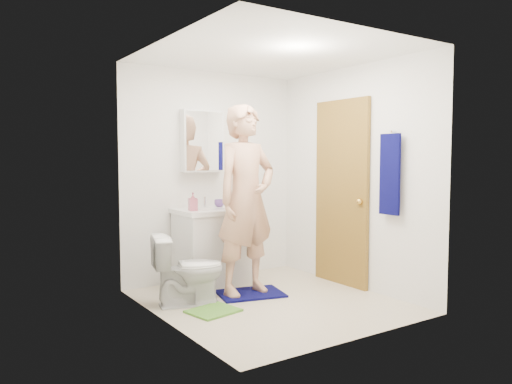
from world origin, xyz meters
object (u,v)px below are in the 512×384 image
soap_dispenser (193,202)px  man (246,200)px  vanity_cabinet (212,249)px  towel (390,174)px  toothbrush_cup (219,203)px  toilet (188,269)px  medicine_cabinet (202,141)px

soap_dispenser → man: 0.61m
vanity_cabinet → soap_dispenser: (-0.27, -0.07, 0.55)m
towel → toothbrush_cup: size_ratio=7.25×
toilet → toothbrush_cup: (0.71, 0.65, 0.55)m
toothbrush_cup → man: man is taller
vanity_cabinet → towel: bearing=-51.5°
medicine_cabinet → toothbrush_cup: medicine_cabinet is taller
towel → toothbrush_cup: bearing=123.0°
medicine_cabinet → man: bearing=-83.9°
medicine_cabinet → towel: medicine_cabinet is taller
soap_dispenser → toothbrush_cup: size_ratio=1.76×
vanity_cabinet → soap_dispenser: soap_dispenser is taller
medicine_cabinet → soap_dispenser: medicine_cabinet is taller
vanity_cabinet → towel: towel is taller
medicine_cabinet → man: size_ratio=0.36×
toilet → man: (0.65, -0.02, 0.64)m
towel → toilet: 2.18m
vanity_cabinet → toothbrush_cup: bearing=35.3°
towel → toothbrush_cup: 1.93m
towel → toilet: size_ratio=1.17×
vanity_cabinet → toothbrush_cup: 0.53m
vanity_cabinet → toilet: bearing=-135.8°
toilet → man: 0.91m
vanity_cabinet → toilet: 0.79m
toilet → soap_dispenser: 0.82m
toothbrush_cup → vanity_cabinet: bearing=-144.7°
medicine_cabinet → man: 1.01m
vanity_cabinet → soap_dispenser: size_ratio=4.11×
toilet → toothbrush_cup: 1.11m
soap_dispenser → man: bearing=-54.1°
toilet → toothbrush_cup: toothbrush_cup is taller
toothbrush_cup → man: size_ratio=0.06×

